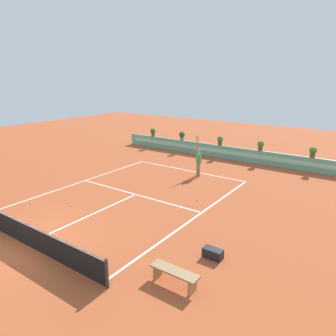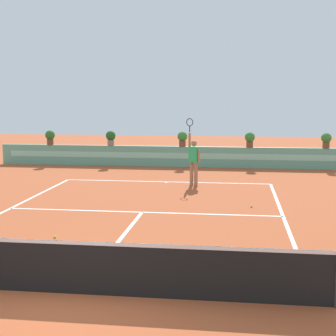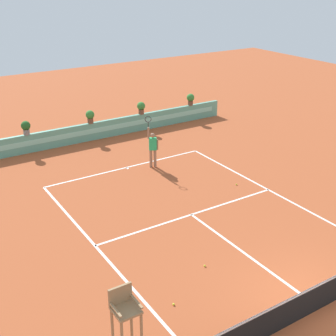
# 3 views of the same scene
# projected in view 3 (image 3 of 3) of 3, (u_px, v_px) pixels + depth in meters

# --- Properties ---
(ground_plane) EXTENTS (60.00, 60.00, 0.00)m
(ground_plane) POSITION_uv_depth(u_px,v_px,m) (197.00, 219.00, 17.71)
(ground_plane) COLOR #A84C28
(court_lines) EXTENTS (8.32, 11.94, 0.01)m
(court_lines) POSITION_uv_depth(u_px,v_px,m) (187.00, 211.00, 18.27)
(court_lines) COLOR white
(court_lines) RESTS_ON ground
(net) EXTENTS (8.92, 0.10, 1.00)m
(net) POSITION_uv_depth(u_px,v_px,m) (323.00, 294.00, 12.87)
(net) COLOR #333333
(net) RESTS_ON ground
(back_wall_barrier) EXTENTS (18.00, 0.21, 1.00)m
(back_wall_barrier) POSITION_uv_depth(u_px,v_px,m) (89.00, 132.00, 25.54)
(back_wall_barrier) COLOR #60A88E
(back_wall_barrier) RESTS_ON ground
(umpire_chair) EXTENTS (0.60, 0.60, 2.14)m
(umpire_chair) POSITION_uv_depth(u_px,v_px,m) (125.00, 318.00, 10.79)
(umpire_chair) COLOR #99754C
(umpire_chair) RESTS_ON ground
(tennis_player) EXTENTS (0.56, 0.36, 2.58)m
(tennis_player) POSITION_uv_depth(u_px,v_px,m) (153.00, 147.00, 21.92)
(tennis_player) COLOR #9E7051
(tennis_player) RESTS_ON ground
(tennis_ball_near_baseline) EXTENTS (0.07, 0.07, 0.07)m
(tennis_ball_near_baseline) POSITION_uv_depth(u_px,v_px,m) (236.00, 184.00, 20.46)
(tennis_ball_near_baseline) COLOR #CCE033
(tennis_ball_near_baseline) RESTS_ON ground
(tennis_ball_mid_court) EXTENTS (0.07, 0.07, 0.07)m
(tennis_ball_mid_court) POSITION_uv_depth(u_px,v_px,m) (174.00, 304.00, 13.17)
(tennis_ball_mid_court) COLOR #CCE033
(tennis_ball_mid_court) RESTS_ON ground
(tennis_ball_by_sideline) EXTENTS (0.07, 0.07, 0.07)m
(tennis_ball_by_sideline) POSITION_uv_depth(u_px,v_px,m) (205.00, 266.00, 14.88)
(tennis_ball_by_sideline) COLOR #CCE033
(tennis_ball_by_sideline) RESTS_ON ground
(potted_plant_centre) EXTENTS (0.48, 0.48, 0.72)m
(potted_plant_centre) POSITION_uv_depth(u_px,v_px,m) (90.00, 116.00, 25.26)
(potted_plant_centre) COLOR brown
(potted_plant_centre) RESTS_ON back_wall_barrier
(potted_plant_right) EXTENTS (0.48, 0.48, 0.72)m
(potted_plant_right) POSITION_uv_depth(u_px,v_px,m) (141.00, 107.00, 26.84)
(potted_plant_right) COLOR brown
(potted_plant_right) RESTS_ON back_wall_barrier
(potted_plant_left) EXTENTS (0.48, 0.48, 0.72)m
(potted_plant_left) POSITION_uv_depth(u_px,v_px,m) (26.00, 127.00, 23.51)
(potted_plant_left) COLOR gray
(potted_plant_left) RESTS_ON back_wall_barrier
(potted_plant_far_right) EXTENTS (0.48, 0.48, 0.72)m
(potted_plant_far_right) POSITION_uv_depth(u_px,v_px,m) (190.00, 99.00, 28.57)
(potted_plant_far_right) COLOR brown
(potted_plant_far_right) RESTS_ON back_wall_barrier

